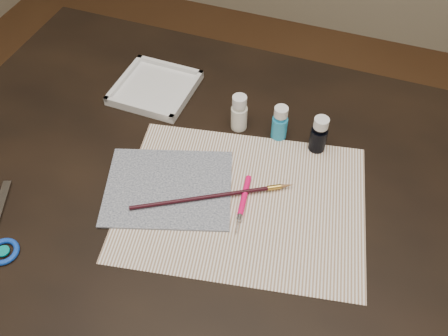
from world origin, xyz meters
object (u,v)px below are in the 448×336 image
(canvas, at_px, (168,188))
(paint_bottle_white, at_px, (239,112))
(paper, at_px, (242,202))
(paint_bottle_cyan, at_px, (280,123))
(paint_bottle_navy, at_px, (319,134))
(palette_tray, at_px, (155,88))

(canvas, xyz_separation_m, paint_bottle_white, (0.07, 0.21, 0.04))
(paper, xyz_separation_m, paint_bottle_cyan, (0.02, 0.19, 0.04))
(canvas, relative_size, paint_bottle_cyan, 3.02)
(paint_bottle_cyan, bearing_deg, paint_bottle_white, -178.63)
(canvas, bearing_deg, paint_bottle_navy, 39.71)
(paint_bottle_navy, bearing_deg, paint_bottle_white, 178.25)
(paint_bottle_white, xyz_separation_m, paint_bottle_navy, (0.17, -0.01, -0.00))
(paint_bottle_cyan, height_order, palette_tray, paint_bottle_cyan)
(palette_tray, bearing_deg, paint_bottle_white, -11.66)
(paint_bottle_navy, bearing_deg, paper, -118.42)
(canvas, xyz_separation_m, palette_tray, (-0.15, 0.26, 0.01))
(paper, height_order, palette_tray, palette_tray)
(paper, relative_size, palette_tray, 2.68)
(paint_bottle_cyan, bearing_deg, palette_tray, 172.01)
(paper, height_order, paint_bottle_white, paint_bottle_white)
(paper, distance_m, paint_bottle_white, 0.21)
(paper, xyz_separation_m, canvas, (-0.15, -0.02, 0.00))
(canvas, bearing_deg, paint_bottle_cyan, 52.63)
(paint_bottle_white, bearing_deg, canvas, -109.18)
(paint_bottle_white, bearing_deg, paint_bottle_cyan, 1.37)
(canvas, xyz_separation_m, paint_bottle_cyan, (0.16, 0.21, 0.04))
(canvas, relative_size, palette_tray, 1.42)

